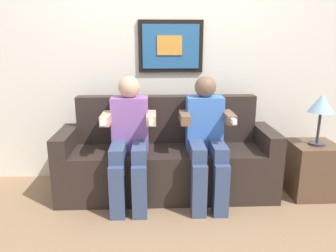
{
  "coord_description": "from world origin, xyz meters",
  "views": [
    {
      "loc": [
        -0.11,
        -2.52,
        1.42
      ],
      "look_at": [
        0.0,
        0.15,
        0.7
      ],
      "focal_mm": 34.61,
      "sensor_mm": 36.0,
      "label": 1
    }
  ],
  "objects_px": {
    "person_on_left": "(129,137)",
    "person_on_right": "(206,136)",
    "couch": "(167,161)",
    "table_lamp": "(321,106)",
    "side_table_right": "(311,169)"
  },
  "relations": [
    {
      "from": "person_on_left",
      "to": "person_on_right",
      "type": "relative_size",
      "value": 1.0
    },
    {
      "from": "person_on_right",
      "to": "table_lamp",
      "type": "relative_size",
      "value": 2.41
    },
    {
      "from": "couch",
      "to": "table_lamp",
      "type": "bearing_deg",
      "value": -5.71
    },
    {
      "from": "couch",
      "to": "person_on_left",
      "type": "xyz_separation_m",
      "value": [
        -0.33,
        -0.17,
        0.29
      ]
    },
    {
      "from": "couch",
      "to": "person_on_right",
      "type": "distance_m",
      "value": 0.47
    },
    {
      "from": "side_table_right",
      "to": "person_on_left",
      "type": "bearing_deg",
      "value": -177.89
    },
    {
      "from": "person_on_right",
      "to": "person_on_left",
      "type": "bearing_deg",
      "value": -179.96
    },
    {
      "from": "table_lamp",
      "to": "couch",
      "type": "bearing_deg",
      "value": 174.29
    },
    {
      "from": "table_lamp",
      "to": "person_on_right",
      "type": "bearing_deg",
      "value": -178.14
    },
    {
      "from": "person_on_left",
      "to": "person_on_right",
      "type": "xyz_separation_m",
      "value": [
        0.67,
        0.0,
        -0.0
      ]
    },
    {
      "from": "couch",
      "to": "table_lamp",
      "type": "xyz_separation_m",
      "value": [
        1.34,
        -0.13,
        0.55
      ]
    },
    {
      "from": "person_on_left",
      "to": "table_lamp",
      "type": "distance_m",
      "value": 1.7
    },
    {
      "from": "side_table_right",
      "to": "table_lamp",
      "type": "xyz_separation_m",
      "value": [
        0.01,
        -0.03,
        0.61
      ]
    },
    {
      "from": "person_on_left",
      "to": "person_on_right",
      "type": "height_order",
      "value": "same"
    },
    {
      "from": "person_on_left",
      "to": "side_table_right",
      "type": "distance_m",
      "value": 1.71
    }
  ]
}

